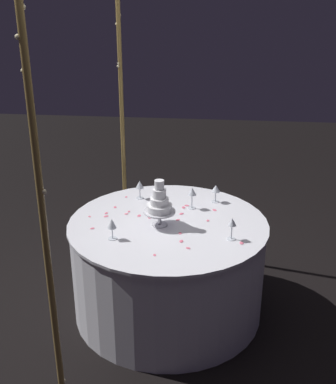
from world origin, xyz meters
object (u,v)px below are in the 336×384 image
(wine_glass_2, at_px, (140,185))
(wine_glass_0, at_px, (216,189))
(tiered_cake, at_px, (159,204))
(wine_glass_3, at_px, (112,224))
(wine_glass_1, at_px, (232,223))
(decorative_arch, at_px, (91,118))
(wine_glass_4, at_px, (192,192))
(main_table, at_px, (168,267))

(wine_glass_2, bearing_deg, wine_glass_0, -90.44)
(tiered_cake, xyz_separation_m, wine_glass_0, (0.45, -0.37, -0.06))
(wine_glass_3, bearing_deg, wine_glass_1, -83.99)
(decorative_arch, distance_m, wine_glass_3, 0.71)
(wine_glass_1, xyz_separation_m, wine_glass_4, (0.46, 0.29, 0.01))
(tiered_cake, distance_m, wine_glass_3, 0.37)
(decorative_arch, relative_size, tiered_cake, 6.77)
(main_table, height_order, wine_glass_3, wine_glass_3)
(tiered_cake, xyz_separation_m, wine_glass_2, (0.45, 0.21, -0.05))
(decorative_arch, distance_m, wine_glass_2, 0.78)
(decorative_arch, bearing_deg, wine_glass_3, -148.61)
(main_table, bearing_deg, wine_glass_2, 33.82)
(main_table, bearing_deg, tiered_cake, 135.89)
(wine_glass_2, bearing_deg, decorative_arch, 148.76)
(main_table, distance_m, wine_glass_1, 0.68)
(main_table, bearing_deg, wine_glass_4, -30.64)
(main_table, relative_size, wine_glass_1, 9.19)
(tiered_cake, distance_m, wine_glass_1, 0.52)
(wine_glass_4, bearing_deg, main_table, 149.36)
(wine_glass_0, relative_size, wine_glass_1, 0.91)
(main_table, xyz_separation_m, wine_glass_0, (0.39, -0.32, 0.47))
(decorative_arch, xyz_separation_m, main_table, (-0.00, -0.51, -1.09))
(wine_glass_0, bearing_deg, decorative_arch, 115.33)
(main_table, bearing_deg, wine_glass_1, -115.18)
(main_table, height_order, wine_glass_0, wine_glass_0)
(tiered_cake, bearing_deg, wine_glass_4, -33.38)
(decorative_arch, bearing_deg, wine_glass_0, -64.67)
(wine_glass_1, height_order, wine_glass_3, wine_glass_1)
(wine_glass_2, xyz_separation_m, wine_glass_4, (-0.14, -0.42, 0.02))
(tiered_cake, xyz_separation_m, wine_glass_3, (-0.23, 0.28, -0.06))
(tiered_cake, relative_size, wine_glass_2, 2.26)
(wine_glass_2, distance_m, wine_glass_3, 0.69)
(tiered_cake, relative_size, wine_glass_0, 2.40)
(tiered_cake, bearing_deg, wine_glass_1, -107.17)
(decorative_arch, distance_m, wine_glass_4, 0.93)
(wine_glass_0, bearing_deg, wine_glass_1, -169.09)
(decorative_arch, relative_size, wine_glass_1, 14.71)
(wine_glass_0, bearing_deg, tiered_cake, 139.99)
(wine_glass_2, bearing_deg, main_table, -146.18)
(wine_glass_2, bearing_deg, wine_glass_1, -130.58)
(wine_glass_2, height_order, wine_glass_3, wine_glass_2)
(main_table, relative_size, wine_glass_2, 9.55)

